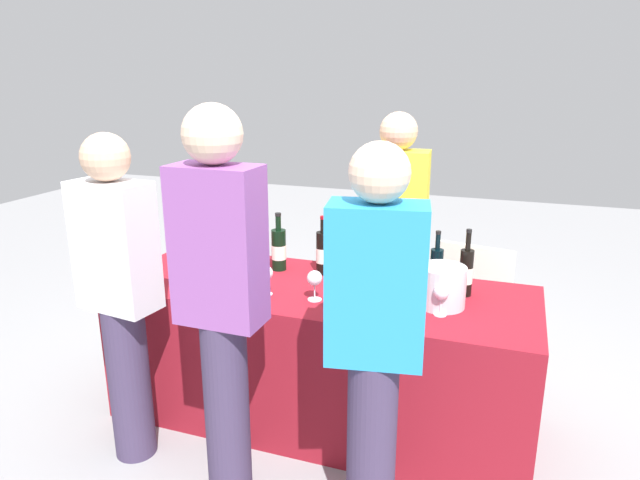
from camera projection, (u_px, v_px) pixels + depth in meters
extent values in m
plane|color=gray|center=(320.00, 415.00, 3.07)|extent=(12.00, 12.00, 0.00)
cube|color=maroon|center=(320.00, 353.00, 2.96)|extent=(2.14, 0.78, 0.74)
cylinder|color=black|center=(279.00, 250.00, 3.08)|extent=(0.08, 0.08, 0.23)
cylinder|color=black|center=(278.00, 223.00, 3.04)|extent=(0.03, 0.03, 0.08)
cylinder|color=black|center=(278.00, 214.00, 3.03)|extent=(0.03, 0.03, 0.02)
cylinder|color=silver|center=(279.00, 252.00, 3.09)|extent=(0.08, 0.08, 0.08)
cylinder|color=black|center=(323.00, 253.00, 3.02)|extent=(0.07, 0.07, 0.23)
cylinder|color=black|center=(323.00, 226.00, 2.98)|extent=(0.03, 0.03, 0.07)
cylinder|color=maroon|center=(323.00, 218.00, 2.97)|extent=(0.03, 0.03, 0.02)
cylinder|color=silver|center=(323.00, 255.00, 3.02)|extent=(0.07, 0.07, 0.08)
cylinder|color=black|center=(360.00, 258.00, 2.93)|extent=(0.08, 0.08, 0.23)
cylinder|color=black|center=(361.00, 230.00, 2.89)|extent=(0.03, 0.03, 0.08)
cylinder|color=gold|center=(361.00, 221.00, 2.88)|extent=(0.03, 0.03, 0.02)
cylinder|color=silver|center=(360.00, 260.00, 2.94)|extent=(0.08, 0.08, 0.08)
cylinder|color=black|center=(413.00, 266.00, 2.85)|extent=(0.08, 0.08, 0.21)
cylinder|color=black|center=(414.00, 239.00, 2.81)|extent=(0.03, 0.03, 0.07)
cylinder|color=gold|center=(415.00, 231.00, 2.80)|extent=(0.03, 0.03, 0.02)
cylinder|color=silver|center=(413.00, 268.00, 2.86)|extent=(0.08, 0.08, 0.07)
cylinder|color=black|center=(436.00, 269.00, 2.82)|extent=(0.06, 0.06, 0.20)
cylinder|color=black|center=(438.00, 242.00, 2.78)|extent=(0.02, 0.02, 0.08)
cylinder|color=black|center=(438.00, 233.00, 2.77)|extent=(0.03, 0.03, 0.02)
cylinder|color=silver|center=(436.00, 271.00, 2.83)|extent=(0.06, 0.06, 0.07)
cylinder|color=black|center=(466.00, 273.00, 2.72)|extent=(0.06, 0.06, 0.23)
cylinder|color=black|center=(468.00, 241.00, 2.68)|extent=(0.02, 0.02, 0.09)
cylinder|color=black|center=(469.00, 231.00, 2.66)|extent=(0.03, 0.03, 0.02)
cylinder|color=silver|center=(466.00, 275.00, 2.73)|extent=(0.07, 0.07, 0.08)
cylinder|color=silver|center=(182.00, 280.00, 2.95)|extent=(0.06, 0.06, 0.00)
cylinder|color=silver|center=(182.00, 273.00, 2.94)|extent=(0.01, 0.01, 0.08)
sphere|color=silver|center=(181.00, 260.00, 2.92)|extent=(0.08, 0.08, 0.08)
cylinder|color=silver|center=(235.00, 285.00, 2.88)|extent=(0.06, 0.06, 0.00)
cylinder|color=silver|center=(234.00, 278.00, 2.87)|extent=(0.01, 0.01, 0.07)
sphere|color=silver|center=(234.00, 266.00, 2.85)|extent=(0.07, 0.07, 0.07)
cylinder|color=silver|center=(248.00, 287.00, 2.85)|extent=(0.06, 0.06, 0.00)
cylinder|color=silver|center=(248.00, 281.00, 2.84)|extent=(0.01, 0.01, 0.06)
sphere|color=silver|center=(247.00, 269.00, 2.82)|extent=(0.07, 0.07, 0.07)
cylinder|color=silver|center=(267.00, 294.00, 2.76)|extent=(0.06, 0.06, 0.00)
cylinder|color=silver|center=(266.00, 286.00, 2.75)|extent=(0.01, 0.01, 0.08)
sphere|color=silver|center=(266.00, 273.00, 2.73)|extent=(0.07, 0.07, 0.07)
sphere|color=#590C19|center=(266.00, 275.00, 2.74)|extent=(0.04, 0.04, 0.04)
cylinder|color=silver|center=(315.00, 299.00, 2.70)|extent=(0.07, 0.07, 0.00)
cylinder|color=silver|center=(315.00, 292.00, 2.68)|extent=(0.01, 0.01, 0.07)
sphere|color=silver|center=(315.00, 278.00, 2.66)|extent=(0.07, 0.07, 0.07)
sphere|color=#590C19|center=(315.00, 281.00, 2.67)|extent=(0.04, 0.04, 0.04)
cylinder|color=silver|center=(440.00, 315.00, 2.53)|extent=(0.06, 0.06, 0.00)
cylinder|color=silver|center=(440.00, 307.00, 2.51)|extent=(0.01, 0.01, 0.07)
sphere|color=silver|center=(441.00, 292.00, 2.50)|extent=(0.07, 0.07, 0.07)
cylinder|color=silver|center=(442.00, 286.00, 2.60)|extent=(0.22, 0.22, 0.19)
cylinder|color=#3F3351|center=(392.00, 312.00, 3.41)|extent=(0.20, 0.20, 0.78)
cube|color=yellow|center=(396.00, 202.00, 3.22)|extent=(0.37, 0.22, 0.59)
sphere|color=#D8AD8C|center=(399.00, 131.00, 3.11)|extent=(0.21, 0.21, 0.21)
cylinder|color=#3F3351|center=(130.00, 382.00, 2.66)|extent=(0.19, 0.19, 0.77)
cube|color=silver|center=(115.00, 246.00, 2.47)|extent=(0.37, 0.24, 0.57)
sphere|color=#D8AD8C|center=(105.00, 157.00, 2.36)|extent=(0.21, 0.21, 0.21)
cylinder|color=#3F3351|center=(227.00, 412.00, 2.37)|extent=(0.19, 0.19, 0.83)
cube|color=#8C4C99|center=(218.00, 246.00, 2.16)|extent=(0.34, 0.19, 0.62)
sphere|color=beige|center=(212.00, 134.00, 2.04)|extent=(0.23, 0.23, 0.23)
cylinder|color=#3F3351|center=(371.00, 449.00, 2.18)|extent=(0.19, 0.19, 0.78)
cube|color=#268CCC|center=(376.00, 284.00, 1.98)|extent=(0.38, 0.25, 0.58)
sphere|color=beige|center=(380.00, 173.00, 1.87)|extent=(0.21, 0.21, 0.21)
cube|color=white|center=(472.00, 297.00, 3.74)|extent=(0.50, 0.14, 0.71)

